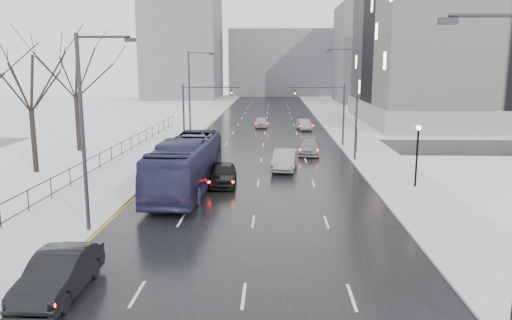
# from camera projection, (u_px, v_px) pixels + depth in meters

# --- Properties ---
(road) EXTENTS (16.00, 150.00, 0.04)m
(road) POSITION_uv_depth(u_px,v_px,m) (265.00, 131.00, 64.66)
(road) COLOR black
(road) RESTS_ON ground
(cross_road) EXTENTS (130.00, 10.00, 0.04)m
(cross_road) POSITION_uv_depth(u_px,v_px,m) (263.00, 146.00, 52.88)
(cross_road) COLOR black
(cross_road) RESTS_ON ground
(sidewalk_left) EXTENTS (5.00, 150.00, 0.16)m
(sidewalk_left) POSITION_uv_depth(u_px,v_px,m) (185.00, 130.00, 65.01)
(sidewalk_left) COLOR silver
(sidewalk_left) RESTS_ON ground
(sidewalk_right) EXTENTS (5.00, 150.00, 0.16)m
(sidewalk_right) POSITION_uv_depth(u_px,v_px,m) (346.00, 131.00, 64.30)
(sidewalk_right) COLOR silver
(sidewalk_right) RESTS_ON ground
(park_strip) EXTENTS (14.00, 150.00, 0.12)m
(park_strip) POSITION_uv_depth(u_px,v_px,m) (113.00, 130.00, 65.34)
(park_strip) COLOR white
(park_strip) RESTS_ON ground
(tree_park_d) EXTENTS (8.75, 8.75, 12.50)m
(tree_park_d) POSITION_uv_depth(u_px,v_px,m) (37.00, 173.00, 39.75)
(tree_park_d) COLOR black
(tree_park_d) RESTS_ON ground
(tree_park_e) EXTENTS (9.45, 9.45, 13.50)m
(tree_park_e) POSITION_uv_depth(u_px,v_px,m) (80.00, 152.00, 49.58)
(tree_park_e) COLOR black
(tree_park_e) RESTS_ON ground
(iron_fence) EXTENTS (0.06, 70.00, 1.30)m
(iron_fence) POSITION_uv_depth(u_px,v_px,m) (76.00, 173.00, 35.49)
(iron_fence) COLOR black
(iron_fence) RESTS_ON sidewalk_left
(streetlight_r_mid) EXTENTS (2.95, 0.25, 10.00)m
(streetlight_r_mid) POSITION_uv_depth(u_px,v_px,m) (354.00, 98.00, 43.70)
(streetlight_r_mid) COLOR #2D2D33
(streetlight_r_mid) RESTS_ON ground
(streetlight_l_near) EXTENTS (2.95, 0.25, 10.00)m
(streetlight_l_near) POSITION_uv_depth(u_px,v_px,m) (87.00, 124.00, 24.63)
(streetlight_l_near) COLOR #2D2D33
(streetlight_l_near) RESTS_ON ground
(streetlight_l_far) EXTENTS (2.95, 0.25, 10.00)m
(streetlight_l_far) POSITION_uv_depth(u_px,v_px,m) (191.00, 91.00, 56.04)
(streetlight_l_far) COLOR #2D2D33
(streetlight_l_far) RESTS_ON ground
(lamppost_r_mid) EXTENTS (0.36, 0.36, 4.28)m
(lamppost_r_mid) POSITION_uv_depth(u_px,v_px,m) (417.00, 147.00, 34.29)
(lamppost_r_mid) COLOR black
(lamppost_r_mid) RESTS_ON sidewalk_right
(mast_signal_right) EXTENTS (6.10, 0.33, 6.50)m
(mast_signal_right) POSITION_uv_depth(u_px,v_px,m) (333.00, 108.00, 51.87)
(mast_signal_right) COLOR #2D2D33
(mast_signal_right) RESTS_ON ground
(mast_signal_left) EXTENTS (6.10, 0.33, 6.50)m
(mast_signal_left) POSITION_uv_depth(u_px,v_px,m) (194.00, 107.00, 52.37)
(mast_signal_left) COLOR #2D2D33
(mast_signal_left) RESTS_ON ground
(no_uturn_sign) EXTENTS (0.60, 0.06, 2.70)m
(no_uturn_sign) POSITION_uv_depth(u_px,v_px,m) (357.00, 130.00, 48.22)
(no_uturn_sign) COLOR #2D2D33
(no_uturn_sign) RESTS_ON sidewalk_right
(civic_building) EXTENTS (41.00, 31.00, 24.80)m
(civic_building) POSITION_uv_depth(u_px,v_px,m) (505.00, 46.00, 73.16)
(civic_building) COLOR gray
(civic_building) RESTS_ON ground
(bldg_far_right) EXTENTS (24.00, 20.00, 22.00)m
(bldg_far_right) POSITION_uv_depth(u_px,v_px,m) (390.00, 54.00, 115.65)
(bldg_far_right) COLOR slate
(bldg_far_right) RESTS_ON ground
(bldg_far_left) EXTENTS (18.00, 22.00, 28.00)m
(bldg_far_left) POSITION_uv_depth(u_px,v_px,m) (183.00, 43.00, 126.60)
(bldg_far_left) COLOR slate
(bldg_far_left) RESTS_ON ground
(bldg_far_center) EXTENTS (30.00, 18.00, 18.00)m
(bldg_far_center) POSITION_uv_depth(u_px,v_px,m) (284.00, 63.00, 141.38)
(bldg_far_center) COLOR slate
(bldg_far_center) RESTS_ON ground
(sedan_left_near) EXTENTS (1.77, 5.02, 1.65)m
(sedan_left_near) POSITION_uv_depth(u_px,v_px,m) (59.00, 274.00, 18.48)
(sedan_left_near) COLOR black
(sedan_left_near) RESTS_ON road
(bus) EXTENTS (3.46, 13.03, 3.60)m
(bus) POSITION_uv_depth(u_px,v_px,m) (186.00, 165.00, 33.61)
(bus) COLOR #292A4F
(bus) RESTS_ON road
(sedan_center_near) EXTENTS (2.11, 4.80, 1.61)m
(sedan_center_near) POSITION_uv_depth(u_px,v_px,m) (223.00, 174.00, 35.47)
(sedan_center_near) COLOR black
(sedan_center_near) RESTS_ON road
(sedan_right_near) EXTENTS (2.30, 5.22, 1.67)m
(sedan_right_near) POSITION_uv_depth(u_px,v_px,m) (285.00, 160.00, 40.73)
(sedan_right_near) COLOR gray
(sedan_right_near) RESTS_ON road
(sedan_right_far) EXTENTS (2.35, 5.05, 1.43)m
(sedan_right_far) POSITION_uv_depth(u_px,v_px,m) (309.00, 147.00, 47.88)
(sedan_right_far) COLOR gray
(sedan_right_far) RESTS_ON road
(sedan_center_far) EXTENTS (1.91, 4.24, 1.41)m
(sedan_center_far) POSITION_uv_depth(u_px,v_px,m) (261.00, 122.00, 68.62)
(sedan_center_far) COLOR #A7A8AB
(sedan_center_far) RESTS_ON road
(sedan_right_distant) EXTENTS (2.03, 4.37, 1.39)m
(sedan_right_distant) POSITION_uv_depth(u_px,v_px,m) (304.00, 125.00, 65.95)
(sedan_right_distant) COLOR gray
(sedan_right_distant) RESTS_ON road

